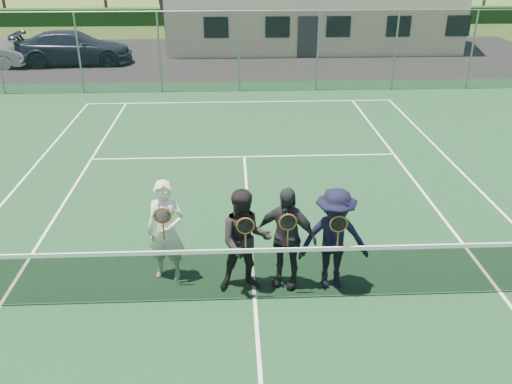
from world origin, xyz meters
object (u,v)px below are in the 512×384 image
player_b (245,241)px  player_d (334,239)px  player_c (286,237)px  player_a (166,231)px  car_c (74,48)px  tennis_net (255,272)px

player_b → player_d: (1.46, -0.01, -0.00)m
player_c → player_b: bearing=-171.9°
player_b → player_c: (0.67, 0.10, 0.00)m
player_c → player_a: bearing=171.2°
car_c → player_c: player_c is taller
player_a → player_c: 2.02m
player_a → player_d: same height
player_b → player_d: size_ratio=1.00×
car_c → player_c: 20.28m
player_b → player_a: bearing=163.0°
car_c → player_d: 20.70m
tennis_net → player_c: (0.53, 0.42, 0.38)m
player_d → car_c: bearing=115.8°
player_a → player_d: 2.82m
player_a → car_c: bearing=108.8°
car_c → player_b: 20.10m
car_c → player_a: (6.21, -18.23, 0.15)m
tennis_net → player_d: bearing=13.3°
tennis_net → player_c: size_ratio=6.49×
player_a → player_c: size_ratio=1.00×
player_b → player_c: 0.68m
player_c → car_c: bearing=113.9°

